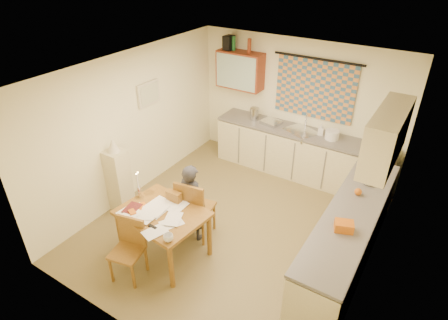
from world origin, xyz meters
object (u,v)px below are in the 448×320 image
Objects in this scene: counter_back at (300,154)px; stove at (317,300)px; shelf_stand at (119,181)px; person at (192,202)px; chair_far at (196,218)px; counter_right at (347,238)px; dining_table at (164,233)px.

stove is at bearing -64.33° from counter_back.
shelf_stand is (-3.54, 0.42, 0.12)m from stove.
stove is at bearing 171.30° from person.
counter_right is at bearing -172.48° from chair_far.
shelf_stand reaches higher than chair_far.
counter_back is 2.63× the size of person.
chair_far is at bearing 165.20° from stove.
shelf_stand is (-2.10, -2.58, 0.10)m from counter_back.
chair_far is at bearing -163.35° from counter_right.
stove is 0.68× the size of person.
counter_right reaches higher than stove.
chair_far is at bearing 82.17° from dining_table.
counter_back is 3.33m from stove.
counter_right is 2.18m from chair_far.
counter_back is at bearing -100.44° from person.
stove is at bearing 156.08° from chair_far.
person reaches higher than counter_right.
counter_back is at bearing 50.88° from shelf_stand.
person is (-0.03, -0.04, 0.31)m from chair_far.
person is at bearing 84.30° from dining_table.
dining_table is 0.98× the size of person.
dining_table is at bearing 82.90° from person.
shelf_stand is at bearing -129.12° from counter_back.
dining_table is 0.59m from person.
person reaches higher than dining_table.
counter_back is 2.59m from person.
chair_far is (-2.09, -0.62, -0.13)m from counter_right.
counter_back is at bearing 128.34° from counter_right.
counter_back is 2.54m from chair_far.
chair_far reaches higher than counter_right.
counter_right is 1.18m from stove.
counter_back is at bearing -113.92° from chair_far.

